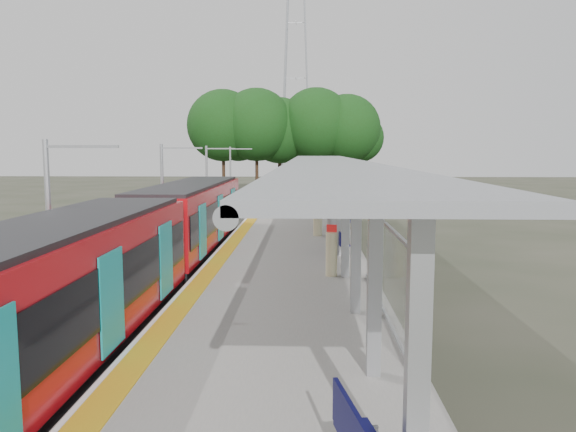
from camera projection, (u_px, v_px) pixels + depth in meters
The scene contains 14 objects.
trackbed at pixel (204, 248), 28.54m from camera, with size 3.00×70.00×0.24m, color #59544C.
platform at pixel (292, 242), 28.34m from camera, with size 6.00×50.00×1.00m, color gray.
tactile_strip at pixel (242, 231), 28.37m from camera, with size 0.60×50.00×0.02m, color gold.
end_fence at pixel (300, 187), 52.97m from camera, with size 6.00×0.10×1.20m, color #9EA0A5.
train at pixel (146, 244), 18.28m from camera, with size 2.74×27.60×3.62m.
canopy at pixel (327, 171), 24.06m from camera, with size 3.27×38.00×3.66m.
pylon at pixel (296, 50), 78.80m from camera, with size 8.00×4.00×38.00m, color #9EA0A5, non-canonical shape.
tree_cluster at pixel (284, 126), 62.00m from camera, with size 21.39×9.17×11.96m.
catenary_masts at pixel (164, 195), 27.28m from camera, with size 2.08×48.16×5.40m.
bench_mid at pixel (340, 241), 22.41m from camera, with size 0.55×1.39×0.93m.
bench_far at pixel (343, 218), 28.91m from camera, with size 1.08×1.76×1.15m.
info_pillar_near at pixel (331, 254), 18.34m from camera, with size 0.38×0.38×1.70m.
info_pillar_far at pixel (318, 219), 26.93m from camera, with size 0.43×0.43×1.92m.
litter_bin at pixel (331, 218), 29.63m from camera, with size 0.50×0.50×1.02m, color #9EA0A5.
Camera 1 is at (0.79, -7.98, 5.11)m, focal length 35.00 mm.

